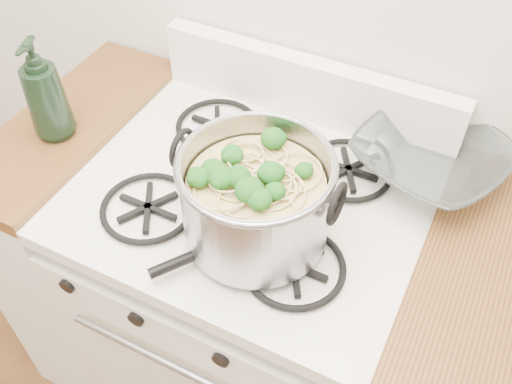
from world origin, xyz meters
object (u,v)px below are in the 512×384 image
at_px(stock_pot, 256,200).
at_px(bottle, 44,90).
at_px(spatula, 268,224).
at_px(glass_bowl, 428,166).
at_px(gas_range, 252,306).

bearing_deg(stock_pot, bottle, 174.08).
distance_m(spatula, bottle, 0.59).
relative_size(stock_pot, spatula, 1.05).
distance_m(stock_pot, glass_bowl, 0.42).
bearing_deg(stock_pot, spatula, 43.42).
relative_size(spatula, bottle, 1.23).
xyz_separation_m(gas_range, bottle, (-0.49, -0.05, 0.61)).
distance_m(gas_range, stock_pot, 0.59).
height_order(spatula, bottle, bottle).
height_order(gas_range, spatula, spatula).
bearing_deg(gas_range, bottle, -174.22).
distance_m(gas_range, bottle, 0.79).
distance_m(stock_pot, bottle, 0.56).
bearing_deg(gas_range, glass_bowl, 33.12).
bearing_deg(spatula, glass_bowl, 86.14).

